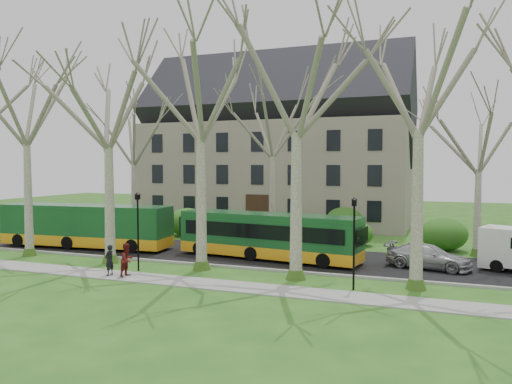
# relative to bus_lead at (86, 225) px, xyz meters

# --- Properties ---
(ground) EXTENTS (120.00, 120.00, 0.00)m
(ground) POSITION_rel_bus_lead_xyz_m (13.83, -4.14, -1.62)
(ground) COLOR #2B5C1A
(ground) RESTS_ON ground
(sidewalk) EXTENTS (70.00, 2.00, 0.06)m
(sidewalk) POSITION_rel_bus_lead_xyz_m (13.83, -6.64, -1.59)
(sidewalk) COLOR gray
(sidewalk) RESTS_ON ground
(road) EXTENTS (80.00, 8.00, 0.06)m
(road) POSITION_rel_bus_lead_xyz_m (13.83, 1.36, -1.59)
(road) COLOR black
(road) RESTS_ON ground
(curb) EXTENTS (80.00, 0.25, 0.14)m
(curb) POSITION_rel_bus_lead_xyz_m (13.83, -2.64, -1.55)
(curb) COLOR #A5A39E
(curb) RESTS_ON ground
(building) EXTENTS (26.50, 12.20, 16.00)m
(building) POSITION_rel_bus_lead_xyz_m (7.83, 19.86, 6.45)
(building) COLOR gray
(building) RESTS_ON ground
(tree_row_verge) EXTENTS (49.00, 7.00, 14.00)m
(tree_row_verge) POSITION_rel_bus_lead_xyz_m (13.83, -3.84, 5.38)
(tree_row_verge) COLOR gray
(tree_row_verge) RESTS_ON ground
(tree_row_far) EXTENTS (33.00, 7.00, 12.00)m
(tree_row_far) POSITION_rel_bus_lead_xyz_m (12.49, 6.86, 4.38)
(tree_row_far) COLOR gray
(tree_row_far) RESTS_ON ground
(lamp_row) EXTENTS (36.22, 0.22, 4.30)m
(lamp_row) POSITION_rel_bus_lead_xyz_m (13.83, -5.14, 0.95)
(lamp_row) COLOR black
(lamp_row) RESTS_ON ground
(hedges) EXTENTS (30.60, 8.60, 2.00)m
(hedges) POSITION_rel_bus_lead_xyz_m (9.16, 9.86, -0.62)
(hedges) COLOR #275E1B
(hedges) RESTS_ON ground
(bus_lead) EXTENTS (12.65, 3.57, 3.12)m
(bus_lead) POSITION_rel_bus_lead_xyz_m (0.00, 0.00, 0.00)
(bus_lead) COLOR #175125
(bus_lead) RESTS_ON road
(bus_follow) EXTENTS (11.90, 3.95, 2.92)m
(bus_follow) POSITION_rel_bus_lead_xyz_m (13.54, 0.54, -0.10)
(bus_follow) COLOR #175125
(bus_follow) RESTS_ON road
(sedan) EXTENTS (4.99, 2.89, 1.36)m
(sedan) POSITION_rel_bus_lead_xyz_m (23.01, 1.00, -0.88)
(sedan) COLOR #ABABAF
(sedan) RESTS_ON road
(pedestrian_a) EXTENTS (0.43, 0.62, 1.62)m
(pedestrian_a) POSITION_rel_bus_lead_xyz_m (7.16, -6.84, -0.75)
(pedestrian_a) COLOR black
(pedestrian_a) RESTS_ON sidewalk
(pedestrian_b) EXTENTS (0.74, 0.91, 1.75)m
(pedestrian_b) POSITION_rel_bus_lead_xyz_m (8.19, -6.71, -0.68)
(pedestrian_b) COLOR maroon
(pedestrian_b) RESTS_ON sidewalk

